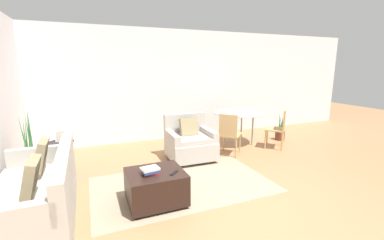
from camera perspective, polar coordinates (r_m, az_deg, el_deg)
ground_plane at (r=3.68m, az=10.64°, el=-18.74°), size 20.00×20.00×0.00m
wall_back at (r=6.55m, az=-6.74°, el=7.62°), size 12.00×0.06×2.75m
area_rug at (r=4.24m, az=-2.04°, el=-14.07°), size 2.79×1.67×0.01m
couch at (r=3.73m, az=-31.31°, el=-14.71°), size 0.92×1.91×0.91m
armchair at (r=5.19m, az=-0.48°, el=-4.99°), size 0.92×0.85×0.89m
ottoman at (r=3.66m, az=-8.05°, el=-14.35°), size 0.76×0.67×0.46m
book_stack at (r=3.50m, az=-9.27°, el=-11.03°), size 0.25×0.20×0.09m
tv_remote_primary at (r=3.51m, az=-4.01°, el=-11.61°), size 0.15×0.14×0.01m
potted_plant at (r=4.95m, az=-32.18°, el=-8.66°), size 0.34×0.34×1.23m
side_table at (r=4.91m, az=-26.89°, el=-6.39°), size 0.40×0.40×0.61m
picture_frame at (r=4.83m, az=-27.20°, el=-3.22°), size 0.16×0.07×0.19m
dining_table at (r=6.25m, az=10.40°, el=0.97°), size 1.22×1.22×0.77m
dining_chair_near_left at (r=5.40m, az=8.24°, el=-2.58°), size 0.59×0.59×0.90m
dining_chair_near_right at (r=6.17m, az=18.81°, el=-1.28°), size 0.59×0.59×0.90m
potted_plant_small at (r=6.94m, az=18.96°, el=-2.73°), size 0.24×0.24×0.72m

